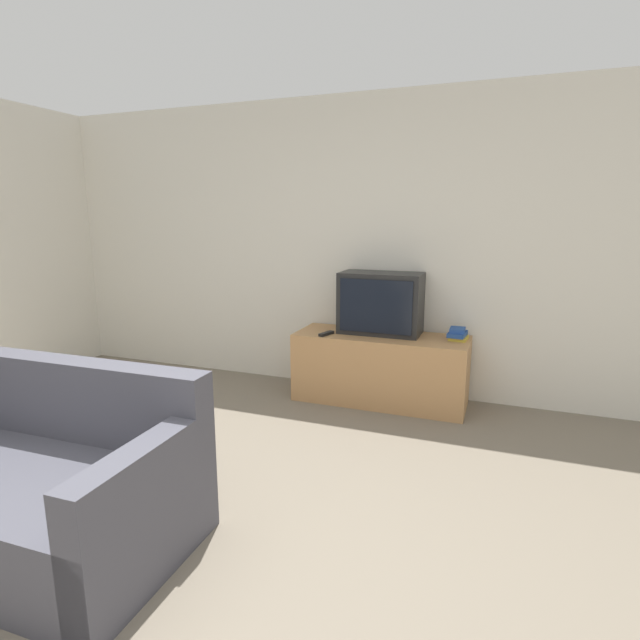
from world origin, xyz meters
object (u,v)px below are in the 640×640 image
object	(u,v)px
tv_stand	(380,368)
remote_on_stand	(326,334)
television	(381,303)
book_stack	(458,334)
couch	(21,483)

from	to	relation	value
tv_stand	remote_on_stand	world-z (taller)	remote_on_stand
television	book_stack	world-z (taller)	television
tv_stand	couch	distance (m)	2.73
tv_stand	remote_on_stand	distance (m)	0.56
couch	book_stack	bearing A→B (deg)	52.38
television	couch	size ratio (longest dim) A/B	0.39
tv_stand	television	world-z (taller)	television
television	book_stack	xyz separation A→B (m)	(0.65, -0.01, -0.22)
television	tv_stand	bearing A→B (deg)	-69.48
tv_stand	remote_on_stand	bearing A→B (deg)	-160.32
tv_stand	remote_on_stand	size ratio (longest dim) A/B	8.33
couch	book_stack	world-z (taller)	couch
television	book_stack	size ratio (longest dim) A/B	3.07
remote_on_stand	tv_stand	bearing A→B (deg)	19.68
book_stack	remote_on_stand	world-z (taller)	book_stack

